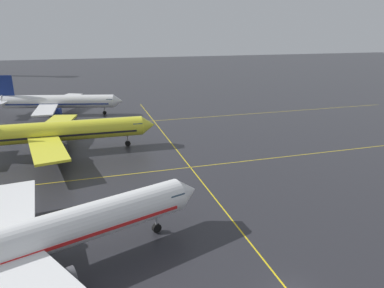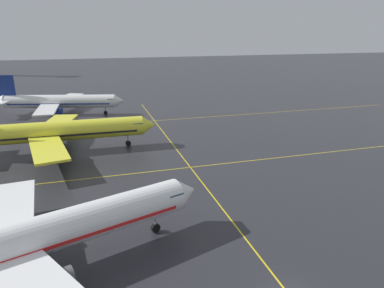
{
  "view_description": "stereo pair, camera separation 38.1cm",
  "coord_description": "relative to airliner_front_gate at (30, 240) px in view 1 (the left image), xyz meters",
  "views": [
    {
      "loc": [
        -16.57,
        -22.73,
        23.56
      ],
      "look_at": [
        0.28,
        33.33,
        4.43
      ],
      "focal_mm": 32.7,
      "sensor_mm": 36.0,
      "label": 1
    },
    {
      "loc": [
        -16.2,
        -22.84,
        23.56
      ],
      "look_at": [
        0.28,
        33.33,
        4.43
      ],
      "focal_mm": 32.7,
      "sensor_mm": 36.0,
      "label": 2
    }
  ],
  "objects": [
    {
      "name": "taxiway_markings",
      "position": [
        23.21,
        23.58,
        -4.16
      ],
      "size": [
        151.36,
        116.87,
        0.01
      ],
      "color": "yellow",
      "rests_on": "ground"
    },
    {
      "name": "airliner_third_row",
      "position": [
        -1.93,
        73.66,
        -0.22
      ],
      "size": [
        36.7,
        31.23,
        11.53
      ],
      "color": "white",
      "rests_on": "ground"
    },
    {
      "name": "airliner_second_row",
      "position": [
        -0.36,
        39.36,
        0.08
      ],
      "size": [
        39.87,
        34.49,
        12.43
      ],
      "color": "yellow",
      "rests_on": "ground"
    },
    {
      "name": "airliner_front_gate",
      "position": [
        0.0,
        0.0,
        0.0
      ],
      "size": [
        38.21,
        32.68,
        12.18
      ],
      "color": "white",
      "rests_on": "ground"
    }
  ]
}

